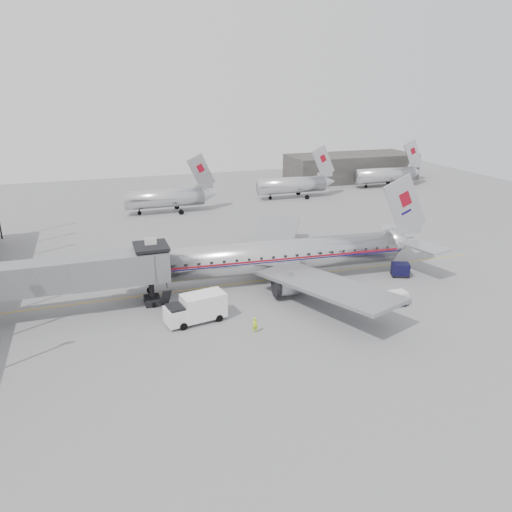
{
  "coord_description": "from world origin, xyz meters",
  "views": [
    {
      "loc": [
        -14.28,
        -45.34,
        22.05
      ],
      "look_at": [
        2.96,
        5.82,
        3.2
      ],
      "focal_mm": 35.0,
      "sensor_mm": 36.0,
      "label": 1
    }
  ],
  "objects_px": {
    "baggage_cart_white": "(397,298)",
    "service_van": "(196,308)",
    "baggage_cart_navy": "(400,269)",
    "ramp_worker": "(255,325)",
    "airliner": "(279,256)"
  },
  "relations": [
    {
      "from": "airliner",
      "to": "baggage_cart_navy",
      "type": "bearing_deg",
      "value": -9.99
    },
    {
      "from": "baggage_cart_navy",
      "to": "baggage_cart_white",
      "type": "bearing_deg",
      "value": -103.6
    },
    {
      "from": "baggage_cart_white",
      "to": "service_van",
      "type": "bearing_deg",
      "value": 173.43
    },
    {
      "from": "baggage_cart_white",
      "to": "ramp_worker",
      "type": "bearing_deg",
      "value": -174.73
    },
    {
      "from": "baggage_cart_white",
      "to": "ramp_worker",
      "type": "distance_m",
      "value": 16.08
    },
    {
      "from": "airliner",
      "to": "ramp_worker",
      "type": "height_order",
      "value": "airliner"
    },
    {
      "from": "airliner",
      "to": "ramp_worker",
      "type": "relative_size",
      "value": 24.76
    },
    {
      "from": "service_van",
      "to": "baggage_cart_navy",
      "type": "height_order",
      "value": "service_van"
    },
    {
      "from": "service_van",
      "to": "baggage_cart_white",
      "type": "distance_m",
      "value": 20.92
    },
    {
      "from": "airliner",
      "to": "ramp_worker",
      "type": "xyz_separation_m",
      "value": [
        -6.73,
        -11.5,
        -2.24
      ]
    },
    {
      "from": "airliner",
      "to": "baggage_cart_navy",
      "type": "relative_size",
      "value": 14.95
    },
    {
      "from": "airliner",
      "to": "baggage_cart_white",
      "type": "height_order",
      "value": "airliner"
    },
    {
      "from": "airliner",
      "to": "baggage_cart_white",
      "type": "bearing_deg",
      "value": -44.47
    },
    {
      "from": "baggage_cart_navy",
      "to": "baggage_cart_white",
      "type": "xyz_separation_m",
      "value": [
        -5.0,
        -6.92,
        -0.08
      ]
    },
    {
      "from": "ramp_worker",
      "to": "baggage_cart_white",
      "type": "bearing_deg",
      "value": 7.46
    }
  ]
}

